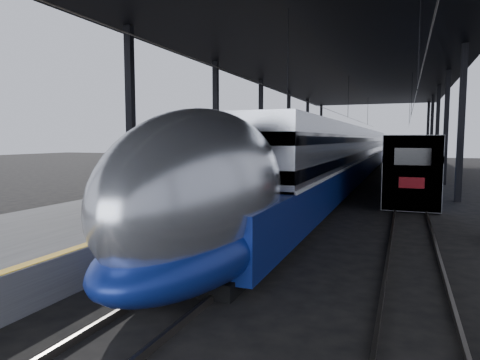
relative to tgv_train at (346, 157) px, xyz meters
The scene contains 8 objects.
ground 24.84m from the tgv_train, 94.63° to the right, with size 160.00×160.00×0.00m, color black.
platform 7.40m from the tgv_train, 139.65° to the right, with size 6.00×80.00×1.00m, color #4C4C4F.
yellow_strip 5.51m from the tgv_train, 120.02° to the right, with size 0.30×80.00×0.01m, color gold.
rails 5.68m from the tgv_train, 61.85° to the right, with size 6.52×80.00×0.16m.
canopy 8.41m from the tgv_train, 91.22° to the right, with size 18.00×75.00×9.47m.
tgv_train is the anchor object (origin of this frame).
second_train 13.36m from the tgv_train, 68.03° to the left, with size 2.79×56.05×3.84m.
child 25.35m from the tgv_train, 97.13° to the right, with size 0.29×0.19×0.79m, color #513A1B.
Camera 1 is at (6.65, -12.55, 3.63)m, focal length 32.00 mm.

